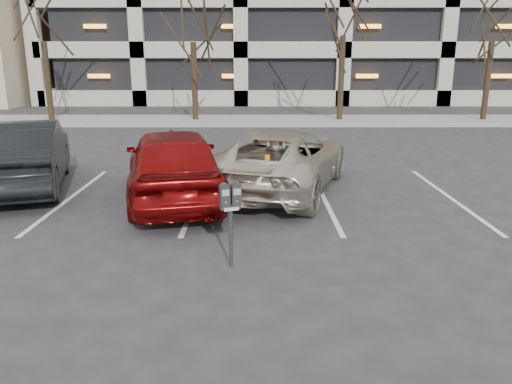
{
  "coord_description": "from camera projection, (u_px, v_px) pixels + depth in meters",
  "views": [
    {
      "loc": [
        -0.12,
        -8.34,
        2.98
      ],
      "look_at": [
        -0.11,
        -1.14,
        1.05
      ],
      "focal_mm": 35.0,
      "sensor_mm": 36.0,
      "label": 1
    }
  ],
  "objects": [
    {
      "name": "parking_meter",
      "position": [
        230.0,
        204.0,
        7.15
      ],
      "size": [
        0.34,
        0.22,
        1.25
      ],
      "rotation": [
        0.0,
        0.0,
        0.34
      ],
      "color": "black",
      "rests_on": "ground"
    },
    {
      "name": "car_dark",
      "position": [
        23.0,
        155.0,
        11.61
      ],
      "size": [
        3.03,
        5.19,
        1.62
      ],
      "primitive_type": "imported",
      "rotation": [
        0.0,
        0.0,
        3.43
      ],
      "color": "black",
      "rests_on": "ground"
    },
    {
      "name": "car_red",
      "position": [
        173.0,
        164.0,
        10.62
      ],
      "size": [
        2.88,
        5.06,
        1.62
      ],
      "primitive_type": "imported",
      "rotation": [
        0.0,
        0.0,
        3.35
      ],
      "color": "maroon",
      "rests_on": "ground"
    },
    {
      "name": "suv_silver",
      "position": [
        281.0,
        160.0,
        11.51
      ],
      "size": [
        3.84,
        5.66,
        1.44
      ],
      "rotation": [
        0.0,
        0.0,
        2.83
      ],
      "color": "beige",
      "rests_on": "ground"
    },
    {
      "name": "stall_lines",
      "position": [
        197.0,
        197.0,
        11.05
      ],
      "size": [
        16.9,
        5.2,
        0.0
      ],
      "color": "silver",
      "rests_on": "ground"
    },
    {
      "name": "sidewalk",
      "position": [
        257.0,
        120.0,
        24.27
      ],
      "size": [
        80.0,
        4.0,
        0.12
      ],
      "primitive_type": "cube",
      "color": "gray",
      "rests_on": "ground"
    },
    {
      "name": "ground",
      "position": [
        262.0,
        232.0,
        8.83
      ],
      "size": [
        140.0,
        140.0,
        0.0
      ],
      "primitive_type": "plane",
      "color": "#28282B",
      "rests_on": "ground"
    }
  ]
}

